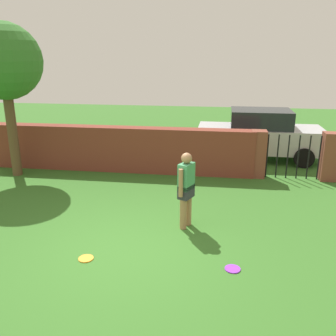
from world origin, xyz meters
TOP-DOWN VIEW (x-y plane):
  - ground_plane at (0.00, 0.00)m, footprint 40.00×40.00m
  - brick_wall at (-1.50, 4.80)m, footprint 8.38×0.50m
  - tree at (-4.39, 3.93)m, footprint 2.14×2.14m
  - person at (1.02, 1.19)m, footprint 0.34×0.50m
  - fence_gate at (3.79, 4.80)m, footprint 2.44×0.44m
  - car at (3.01, 6.82)m, footprint 4.21×1.94m
  - frisbee_purple at (1.98, -0.30)m, footprint 0.27×0.27m
  - frisbee_orange at (-0.62, -0.35)m, footprint 0.27×0.27m

SIDE VIEW (x-z plane):
  - ground_plane at x=0.00m, z-range 0.00..0.00m
  - frisbee_purple at x=1.98m, z-range 0.00..0.02m
  - frisbee_orange at x=-0.62m, z-range 0.00..0.02m
  - brick_wall at x=-1.50m, z-range 0.00..1.39m
  - fence_gate at x=3.79m, z-range 0.00..1.40m
  - car at x=3.01m, z-range 0.00..1.72m
  - person at x=1.02m, z-range 0.09..1.71m
  - tree at x=-4.39m, z-range 1.09..5.48m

